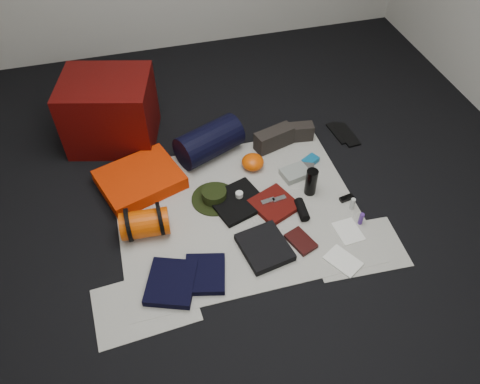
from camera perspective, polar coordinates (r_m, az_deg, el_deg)
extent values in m
cube|color=black|center=(3.18, -0.25, -2.43)|extent=(4.50, 4.50, 0.02)
cube|color=beige|center=(3.17, -0.25, -2.28)|extent=(1.60, 1.30, 0.01)
cube|color=beige|center=(2.82, -11.48, -13.34)|extent=(0.61, 0.44, 0.00)
cube|color=beige|center=(3.07, 14.12, -6.64)|extent=(0.60, 0.43, 0.00)
cube|color=#490705|center=(3.68, -15.56, 9.50)|extent=(0.75, 0.67, 0.53)
cube|color=red|center=(3.38, -12.09, 1.51)|extent=(0.65, 0.59, 0.10)
cylinder|color=#CF4503|center=(3.04, -11.52, -3.80)|extent=(0.32, 0.20, 0.18)
cylinder|color=black|center=(3.03, -13.43, -3.94)|extent=(0.02, 0.22, 0.22)
cylinder|color=black|center=(3.03, -9.71, -3.22)|extent=(0.02, 0.22, 0.22)
cylinder|color=black|center=(3.49, -3.78, 6.17)|extent=(0.55, 0.42, 0.25)
cylinder|color=black|center=(3.24, -3.12, -0.81)|extent=(0.42, 0.42, 0.01)
cylinder|color=black|center=(3.21, -3.15, -0.31)|extent=(0.17, 0.17, 0.07)
cube|color=black|center=(3.59, 4.16, 6.53)|extent=(0.32, 0.19, 0.15)
cube|color=black|center=(3.68, 6.84, 7.25)|extent=(0.27, 0.13, 0.13)
cube|color=black|center=(3.83, 11.98, 7.07)|extent=(0.12, 0.27, 0.01)
cube|color=black|center=(3.83, 12.85, 6.84)|extent=(0.12, 0.29, 0.02)
cube|color=black|center=(2.83, -8.39, -10.88)|extent=(0.37, 0.39, 0.05)
cube|color=black|center=(2.85, -4.29, -9.93)|extent=(0.30, 0.32, 0.04)
cube|color=black|center=(2.95, 3.02, -6.74)|extent=(0.33, 0.36, 0.05)
cube|color=black|center=(3.20, -0.29, -1.18)|extent=(0.42, 0.40, 0.03)
cube|color=#4B0B08|center=(3.19, 4.20, -1.53)|extent=(0.35, 0.35, 0.04)
ellipsoid|color=#CF4503|center=(3.42, 1.56, 3.66)|extent=(0.19, 0.19, 0.11)
cube|color=gray|center=(3.41, 6.72, 2.32)|extent=(0.22, 0.18, 0.05)
cylinder|color=black|center=(3.25, 8.67, 1.22)|extent=(0.10, 0.10, 0.20)
cylinder|color=black|center=(3.16, 7.56, -2.15)|extent=(0.08, 0.17, 0.07)
cube|color=silver|center=(3.47, 8.18, 3.03)|extent=(0.12, 0.10, 0.04)
cube|color=#0E5C89|center=(3.52, 8.56, 3.80)|extent=(0.15, 0.13, 0.04)
cylinder|color=#452579|center=(3.17, 14.54, -3.17)|extent=(0.04, 0.04, 0.09)
cylinder|color=#B0B4AF|center=(3.24, 13.55, -1.41)|extent=(0.04, 0.04, 0.09)
cube|color=black|center=(3.02, 7.42, -5.96)|extent=(0.19, 0.23, 0.03)
cube|color=white|center=(2.98, 12.45, -8.20)|extent=(0.23, 0.26, 0.01)
cube|color=white|center=(3.13, 13.07, -4.69)|extent=(0.17, 0.21, 0.01)
cube|color=black|center=(3.31, 12.85, -0.74)|extent=(0.10, 0.06, 0.02)
cube|color=silver|center=(2.83, -9.80, -11.99)|extent=(0.07, 0.07, 0.01)
cylinder|color=silver|center=(3.20, -0.09, -0.31)|extent=(0.05, 0.05, 0.03)
cube|color=silver|center=(3.17, 3.43, -1.11)|extent=(0.10, 0.05, 0.01)
cube|color=silver|center=(3.19, 4.79, -0.83)|extent=(0.10, 0.05, 0.01)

